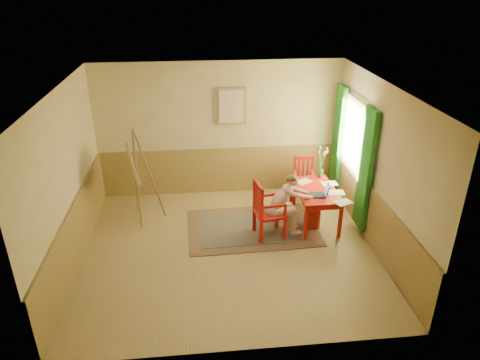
{
  "coord_description": "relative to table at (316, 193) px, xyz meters",
  "views": [
    {
      "loc": [
        -0.46,
        -6.3,
        4.33
      ],
      "look_at": [
        0.25,
        0.55,
        1.05
      ],
      "focal_mm": 32.73,
      "sensor_mm": 36.0,
      "label": 1
    }
  ],
  "objects": [
    {
      "name": "wastebasket",
      "position": [
        -0.06,
        -0.13,
        -0.47
      ],
      "size": [
        0.37,
        0.37,
        0.33
      ],
      "primitive_type": "cylinder",
      "rotation": [
        0.0,
        0.0,
        -0.27
      ],
      "color": "#AD2C22",
      "rests_on": "room"
    },
    {
      "name": "table",
      "position": [
        0.0,
        0.0,
        0.0
      ],
      "size": [
        0.74,
        1.21,
        0.72
      ],
      "color": "red",
      "rests_on": "room"
    },
    {
      "name": "wainscot",
      "position": [
        -1.67,
        0.09,
        -0.13
      ],
      "size": [
        5.0,
        4.5,
        1.0
      ],
      "color": "#A48645",
      "rests_on": "room"
    },
    {
      "name": "room",
      "position": [
        -1.67,
        -0.71,
        0.77
      ],
      "size": [
        5.04,
        4.54,
        2.84
      ],
      "color": "tan",
      "rests_on": "ground"
    },
    {
      "name": "figure",
      "position": [
        -0.66,
        -0.32,
        0.02
      ],
      "size": [
        0.89,
        0.45,
        1.17
      ],
      "color": "#DCAF97",
      "rests_on": "room"
    },
    {
      "name": "rug",
      "position": [
        -1.18,
        -0.05,
        -0.62
      ],
      "size": [
        2.45,
        1.67,
        0.02
      ],
      "color": "#8C7251",
      "rests_on": "room"
    },
    {
      "name": "window",
      "position": [
        0.75,
        0.39,
        0.71
      ],
      "size": [
        0.12,
        2.01,
        2.2
      ],
      "color": "white",
      "rests_on": "room"
    },
    {
      "name": "papers",
      "position": [
        0.21,
        -0.05,
        0.09
      ],
      "size": [
        0.85,
        1.21,
        0.0
      ],
      "color": "white",
      "rests_on": "table"
    },
    {
      "name": "chair_left",
      "position": [
        -0.97,
        -0.36,
        -0.09
      ],
      "size": [
        0.56,
        0.54,
        1.07
      ],
      "color": "red",
      "rests_on": "room"
    },
    {
      "name": "easel",
      "position": [
        -3.29,
        0.47,
        0.47
      ],
      "size": [
        0.69,
        0.83,
        1.85
      ],
      "color": "olive",
      "rests_on": "room"
    },
    {
      "name": "wall_portrait",
      "position": [
        -1.42,
        1.5,
        1.27
      ],
      "size": [
        0.6,
        0.05,
        0.76
      ],
      "color": "#968253",
      "rests_on": "room"
    },
    {
      "name": "vase",
      "position": [
        0.22,
        0.51,
        0.37
      ],
      "size": [
        0.28,
        0.3,
        0.61
      ],
      "color": "#3F724C",
      "rests_on": "table"
    },
    {
      "name": "laptop",
      "position": [
        -0.0,
        -0.26,
        0.14
      ],
      "size": [
        0.4,
        0.28,
        0.23
      ],
      "color": "#1E2338",
      "rests_on": "table"
    },
    {
      "name": "chair_back",
      "position": [
        0.0,
        0.95,
        -0.17
      ],
      "size": [
        0.46,
        0.48,
        0.92
      ],
      "color": "red",
      "rests_on": "room"
    }
  ]
}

